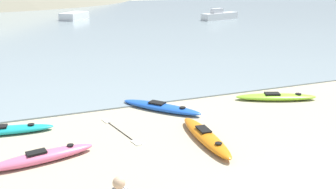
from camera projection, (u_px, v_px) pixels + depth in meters
The scene contains 9 objects.
bay_water at pixel (63, 20), 47.78m from camera, with size 160.00×70.00×0.06m, color gray.
kayak_on_sand_0 at pixel (161, 107), 15.57m from camera, with size 2.72×3.19×0.32m.
kayak_on_sand_1 at pixel (3, 130), 13.23m from camera, with size 3.33×1.10×0.30m.
kayak_on_sand_3 at pixel (42, 157), 11.22m from camera, with size 3.09×1.09×0.36m.
kayak_on_sand_4 at pixel (276, 97), 16.89m from camera, with size 3.49×2.00×0.31m.
kayak_on_sand_5 at pixel (206, 136), 12.65m from camera, with size 0.88×3.57×0.37m.
moored_boat_1 at pixel (74, 16), 47.90m from camera, with size 4.05×4.37×0.86m.
moored_boat_2 at pixel (219, 16), 47.88m from camera, with size 5.41×2.74×1.35m.
loose_paddle at pixel (120, 131), 13.46m from camera, with size 0.66×2.77×0.03m.
Camera 1 is at (-6.70, -4.78, 5.10)m, focal length 42.00 mm.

